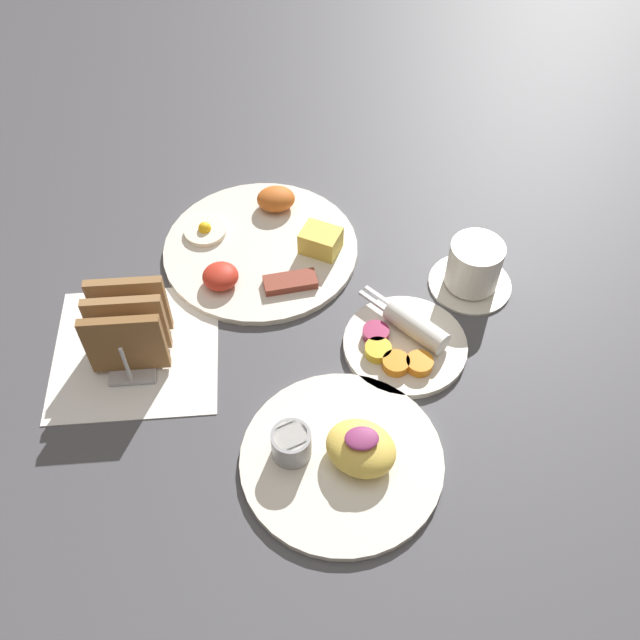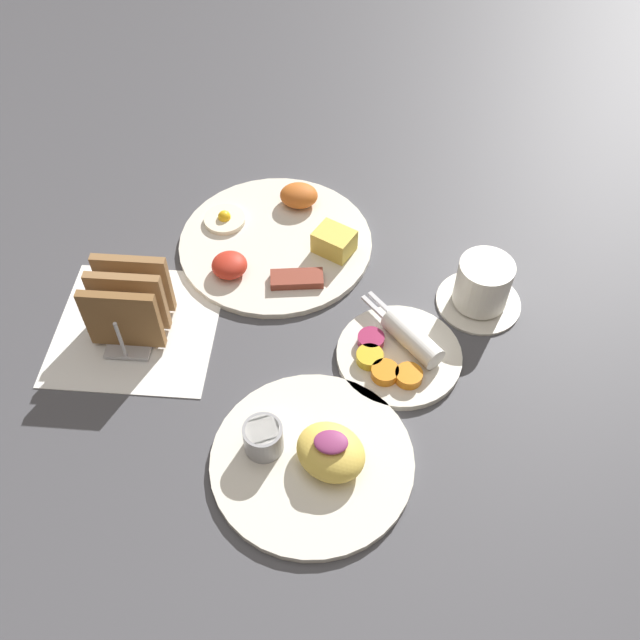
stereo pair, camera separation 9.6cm
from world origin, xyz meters
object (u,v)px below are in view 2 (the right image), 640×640
object	(u,v)px
plate_breakfast	(278,240)
coffee_cup	(482,286)
toast_rack	(129,304)
plate_foreground	(312,456)
plate_condiments	(399,352)

from	to	relation	value
plate_breakfast	coffee_cup	bearing A→B (deg)	-17.57
toast_rack	plate_breakfast	bearing A→B (deg)	44.85
plate_foreground	coffee_cup	bearing A→B (deg)	51.39
plate_breakfast	coffee_cup	size ratio (longest dim) A/B	2.44
plate_condiments	coffee_cup	bearing A→B (deg)	43.12
toast_rack	coffee_cup	size ratio (longest dim) A/B	0.97
plate_breakfast	plate_foreground	distance (m)	0.37
toast_rack	coffee_cup	xyz separation A→B (m)	(0.48, 0.08, -0.02)
plate_breakfast	coffee_cup	distance (m)	0.31
plate_breakfast	plate_condiments	distance (m)	0.27
plate_breakfast	toast_rack	world-z (taller)	toast_rack
plate_foreground	plate_breakfast	bearing A→B (deg)	102.90
plate_condiments	plate_foreground	size ratio (longest dim) A/B	0.72
plate_foreground	toast_rack	size ratio (longest dim) A/B	2.11
coffee_cup	plate_condiments	bearing A→B (deg)	-136.88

